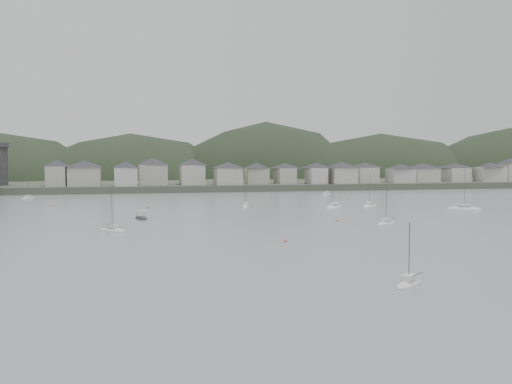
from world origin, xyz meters
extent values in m
plane|color=slate|center=(0.00, 0.00, 0.00)|extent=(900.00, 900.00, 0.00)
cube|color=#383D2D|center=(0.00, 295.00, 1.50)|extent=(900.00, 250.00, 3.00)
ellipsoid|color=black|center=(-32.30, 272.87, -9.97)|extent=(132.08, 90.41, 79.74)
ellipsoid|color=black|center=(50.65, 272.93, -12.68)|extent=(133.88, 88.37, 101.41)
ellipsoid|color=black|center=(125.95, 267.91, -10.32)|extent=(165.81, 81.78, 82.55)
cube|color=#A29F94|center=(-65.00, 181.96, 7.29)|extent=(8.34, 12.91, 8.59)
pyramid|color=#28272C|center=(-65.00, 181.96, 13.09)|extent=(15.78, 15.78, 3.01)
cube|color=#A29F94|center=(-53.32, 181.32, 7.18)|extent=(13.68, 13.35, 8.36)
pyramid|color=#28272C|center=(-53.32, 181.32, 12.82)|extent=(20.07, 20.07, 2.93)
cube|color=#9F9D96|center=(-35.57, 176.02, 7.04)|extent=(9.78, 10.20, 8.08)
pyramid|color=#28272C|center=(-35.57, 176.02, 12.49)|extent=(14.83, 14.83, 2.83)
cube|color=#A29F94|center=(-23.51, 185.65, 7.55)|extent=(12.59, 13.33, 9.09)
pyramid|color=#28272C|center=(-23.51, 185.65, 13.68)|extent=(19.24, 19.24, 3.18)
cube|color=#9F9D96|center=(-5.75, 184.10, 7.43)|extent=(10.74, 12.17, 8.87)
pyramid|color=#28272C|center=(-5.75, 184.10, 13.42)|extent=(17.01, 17.01, 3.10)
cube|color=#A29F94|center=(9.92, 177.53, 6.85)|extent=(11.63, 12.09, 7.69)
pyramid|color=#28272C|center=(9.92, 177.53, 12.04)|extent=(17.61, 17.61, 2.69)
cube|color=#A29F94|center=(25.25, 186.19, 6.72)|extent=(10.37, 9.35, 7.44)
pyramid|color=#28272C|center=(25.25, 186.19, 11.74)|extent=(14.65, 14.65, 2.60)
cube|color=#A29F94|center=(38.63, 183.79, 6.61)|extent=(8.24, 12.20, 7.22)
pyramid|color=#28272C|center=(38.63, 183.79, 11.48)|extent=(15.17, 15.17, 2.53)
cube|color=#9F9D96|center=(52.50, 178.55, 6.73)|extent=(8.06, 10.91, 7.46)
pyramid|color=#28272C|center=(52.50, 178.55, 11.77)|extent=(14.08, 14.08, 2.61)
cube|color=#A29F94|center=(64.81, 177.06, 6.83)|extent=(11.73, 11.78, 7.66)
pyramid|color=#28272C|center=(64.81, 177.06, 12.00)|extent=(17.46, 17.46, 2.68)
cube|color=#9F9D96|center=(80.64, 186.91, 6.67)|extent=(10.19, 13.02, 7.33)
pyramid|color=#28272C|center=(80.64, 186.91, 11.62)|extent=(17.23, 17.23, 2.57)
cube|color=#9F9D96|center=(95.55, 178.06, 6.44)|extent=(11.70, 9.81, 6.88)
pyramid|color=#28272C|center=(95.55, 178.06, 11.08)|extent=(15.97, 15.97, 2.41)
cube|color=#9F9D96|center=(112.40, 186.91, 6.50)|extent=(12.83, 12.48, 7.00)
pyramid|color=#28272C|center=(112.40, 186.91, 11.22)|extent=(18.79, 18.79, 2.45)
cube|color=#9F9D96|center=(130.73, 187.42, 6.48)|extent=(11.07, 13.50, 6.97)
pyramid|color=#28272C|center=(130.73, 187.42, 11.19)|extent=(18.25, 18.25, 2.44)
cube|color=#9F9D96|center=(146.02, 179.72, 6.67)|extent=(13.75, 9.12, 7.34)
pyramid|color=#28272C|center=(146.02, 179.72, 11.62)|extent=(16.97, 16.97, 2.57)
cube|color=#9F9D96|center=(162.92, 185.95, 7.53)|extent=(11.37, 11.57, 9.05)
pyramid|color=#28272C|center=(162.92, 185.95, 13.63)|extent=(17.03, 17.03, 3.17)
ellipsoid|color=silver|center=(39.99, 87.51, 0.05)|extent=(8.29, 8.22, 1.77)
cube|color=silver|center=(39.99, 87.51, 1.23)|extent=(3.57, 3.56, 0.70)
cylinder|color=#3F3F42|center=(39.99, 87.51, 5.73)|extent=(0.12, 0.12, 11.06)
cylinder|color=#3F3F42|center=(41.12, 86.39, 1.78)|extent=(2.91, 2.86, 0.10)
ellipsoid|color=silver|center=(46.05, 145.56, 0.05)|extent=(5.86, 6.12, 1.28)
cube|color=silver|center=(46.05, 145.56, 0.99)|extent=(2.56, 2.61, 0.70)
cylinder|color=#3F3F42|center=(46.05, 145.56, 4.21)|extent=(0.12, 0.12, 8.02)
cylinder|color=#3F3F42|center=(45.27, 146.41, 1.54)|extent=(2.03, 2.19, 0.10)
ellipsoid|color=silver|center=(1.24, 95.56, 0.05)|extent=(4.48, 7.82, 1.49)
cube|color=silver|center=(1.24, 95.56, 1.09)|extent=(2.34, 2.97, 0.70)
cylinder|color=#3F3F42|center=(1.24, 95.56, 4.85)|extent=(0.12, 0.12, 9.31)
cylinder|color=#3F3F42|center=(0.84, 96.84, 1.64)|extent=(1.09, 3.23, 0.10)
ellipsoid|color=silver|center=(-72.19, 150.00, 0.05)|extent=(4.98, 5.89, 1.18)
cube|color=silver|center=(-72.19, 150.00, 0.94)|extent=(2.26, 2.43, 0.70)
cylinder|color=#3F3F42|center=(-72.19, 150.00, 3.89)|extent=(0.12, 0.12, 7.37)
cylinder|color=#3F3F42|center=(-71.57, 149.14, 1.49)|extent=(1.63, 2.21, 0.10)
ellipsoid|color=silver|center=(-1.62, -20.00, 0.05)|extent=(6.08, 5.45, 1.24)
cube|color=silver|center=(-1.62, -20.00, 0.97)|extent=(2.55, 2.43, 0.70)
cylinder|color=#3F3F42|center=(-1.62, -20.00, 4.08)|extent=(0.12, 0.12, 7.76)
cylinder|color=#3F3F42|center=(-0.75, -20.70, 1.52)|extent=(2.24, 1.83, 0.10)
ellipsoid|color=silver|center=(63.59, 71.54, 0.05)|extent=(10.11, 8.72, 2.04)
cube|color=silver|center=(63.59, 71.54, 1.37)|extent=(4.20, 3.93, 0.70)
cylinder|color=#3F3F42|center=(63.59, 71.54, 6.57)|extent=(0.12, 0.12, 12.74)
cylinder|color=#3F3F42|center=(65.06, 72.64, 1.92)|extent=(3.73, 2.83, 0.10)
ellipsoid|color=silver|center=(24.29, 41.92, 0.05)|extent=(7.15, 5.78, 1.41)
cube|color=silver|center=(24.29, 41.92, 1.06)|extent=(2.92, 2.66, 0.70)
cylinder|color=#3F3F42|center=(24.29, 41.92, 4.62)|extent=(0.12, 0.12, 8.84)
cylinder|color=#3F3F42|center=(25.36, 41.22, 1.61)|extent=(2.71, 1.83, 0.10)
ellipsoid|color=silver|center=(27.22, 85.55, 0.05)|extent=(9.10, 8.95, 1.93)
cube|color=silver|center=(27.22, 85.55, 1.32)|extent=(3.91, 3.88, 0.70)
cylinder|color=#3F3F42|center=(27.22, 85.55, 6.24)|extent=(0.12, 0.12, 12.09)
cylinder|color=#3F3F42|center=(25.97, 86.76, 1.87)|extent=(3.20, 3.10, 0.10)
ellipsoid|color=silver|center=(-39.03, 42.69, 0.05)|extent=(6.75, 6.16, 1.39)
cube|color=silver|center=(-39.03, 42.69, 1.04)|extent=(2.84, 2.73, 0.70)
cylinder|color=#3F3F42|center=(-39.03, 42.69, 4.54)|extent=(0.12, 0.12, 8.68)
cylinder|color=#3F3F42|center=(-39.98, 41.89, 1.59)|extent=(2.46, 2.08, 0.10)
ellipsoid|color=black|center=(-32.24, 66.55, 0.05)|extent=(3.97, 7.52, 1.57)
cube|color=silver|center=(-32.24, 66.55, 1.49)|extent=(2.39, 2.51, 1.40)
cylinder|color=#3F3F42|center=(-32.24, 66.55, 2.39)|extent=(0.10, 0.10, 1.20)
sphere|color=#CB6743|center=(-59.96, 111.82, 0.15)|extent=(0.70, 0.70, 0.70)
sphere|color=#CB6743|center=(-6.63, 19.83, 0.15)|extent=(0.70, 0.70, 0.70)
sphere|color=#CB6743|center=(44.70, 116.83, 0.15)|extent=(0.70, 0.70, 0.70)
sphere|color=#CB6743|center=(15.20, 50.53, 0.15)|extent=(0.70, 0.70, 0.70)
sphere|color=#CB6743|center=(-28.94, 99.10, 0.15)|extent=(0.70, 0.70, 0.70)
camera|label=1|loc=(-36.39, -87.20, 16.26)|focal=41.37mm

